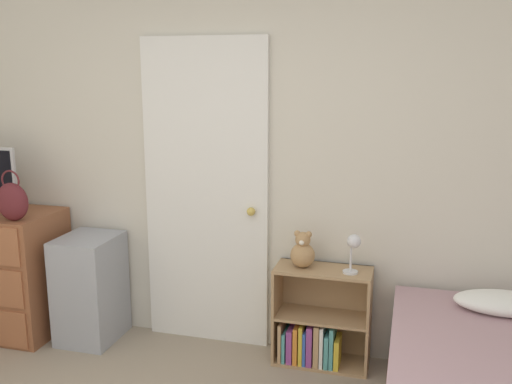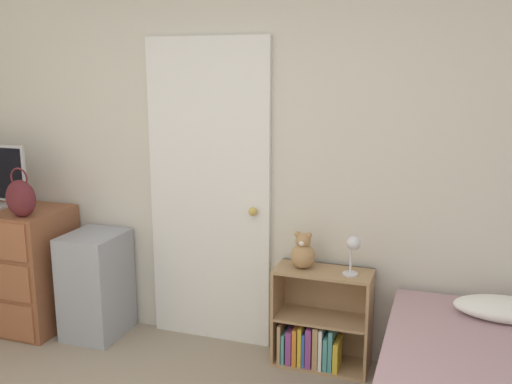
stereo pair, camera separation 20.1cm
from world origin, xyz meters
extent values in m
cube|color=beige|center=(0.00, 2.26, 1.27)|extent=(10.00, 0.06, 2.55)
cube|color=white|center=(-0.31, 2.21, 1.03)|extent=(0.86, 0.04, 2.06)
sphere|color=gold|center=(0.02, 2.16, 0.95)|extent=(0.06, 0.06, 0.06)
cube|color=brown|center=(-1.84, 1.95, 0.44)|extent=(0.96, 0.52, 0.88)
ellipsoid|color=#591E23|center=(-1.49, 1.78, 1.01)|extent=(0.23, 0.12, 0.25)
torus|color=#591E23|center=(-1.49, 1.78, 1.15)|extent=(0.14, 0.01, 0.14)
cube|color=#999EA8|center=(-1.09, 1.99, 0.37)|extent=(0.37, 0.44, 0.74)
cube|color=tan|center=(0.22, 2.07, 0.32)|extent=(0.02, 0.27, 0.64)
cube|color=tan|center=(0.81, 2.07, 0.32)|extent=(0.02, 0.27, 0.64)
cube|color=tan|center=(0.51, 2.07, 0.01)|extent=(0.57, 0.27, 0.02)
cube|color=tan|center=(0.51, 2.07, 0.32)|extent=(0.57, 0.27, 0.02)
cube|color=tan|center=(0.51, 2.07, 0.63)|extent=(0.57, 0.27, 0.02)
cube|color=tan|center=(0.51, 2.21, 0.32)|extent=(0.60, 0.01, 0.64)
cube|color=tan|center=(0.26, 2.04, 0.15)|extent=(0.02, 0.17, 0.26)
cube|color=teal|center=(0.29, 2.04, 0.12)|extent=(0.02, 0.19, 0.20)
cube|color=#8C3F8C|center=(0.32, 2.04, 0.13)|extent=(0.04, 0.18, 0.22)
cube|color=orange|center=(0.36, 2.05, 0.14)|extent=(0.03, 0.20, 0.24)
cube|color=gold|center=(0.40, 2.06, 0.15)|extent=(0.02, 0.22, 0.26)
cube|color=#3359B2|center=(0.42, 2.05, 0.13)|extent=(0.02, 0.20, 0.22)
cube|color=#8C3F8C|center=(0.45, 2.05, 0.15)|extent=(0.04, 0.21, 0.26)
cube|color=tan|center=(0.49, 2.05, 0.16)|extent=(0.03, 0.20, 0.28)
cube|color=white|center=(0.53, 2.03, 0.15)|extent=(0.02, 0.17, 0.27)
cube|color=teal|center=(0.56, 2.03, 0.13)|extent=(0.03, 0.16, 0.22)
cube|color=teal|center=(0.59, 2.04, 0.15)|extent=(0.02, 0.19, 0.27)
cube|color=gold|center=(0.62, 2.03, 0.11)|extent=(0.03, 0.17, 0.19)
sphere|color=tan|center=(0.38, 2.07, 0.71)|extent=(0.15, 0.15, 0.15)
sphere|color=tan|center=(0.38, 2.07, 0.82)|extent=(0.10, 0.10, 0.10)
sphere|color=silver|center=(0.38, 2.03, 0.81)|extent=(0.03, 0.03, 0.03)
sphere|color=tan|center=(0.34, 2.07, 0.85)|extent=(0.04, 0.04, 0.04)
sphere|color=tan|center=(0.42, 2.07, 0.85)|extent=(0.04, 0.04, 0.04)
cylinder|color=silver|center=(0.68, 2.05, 0.64)|extent=(0.09, 0.09, 0.01)
cylinder|color=silver|center=(0.68, 2.05, 0.73)|extent=(0.01, 0.01, 0.17)
sphere|color=silver|center=(0.70, 2.03, 0.84)|extent=(0.08, 0.08, 0.08)
ellipsoid|color=white|center=(1.56, 1.94, 0.58)|extent=(0.56, 0.28, 0.12)
camera|label=1|loc=(1.00, -1.28, 1.86)|focal=40.00mm
camera|label=2|loc=(1.19, -1.22, 1.86)|focal=40.00mm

